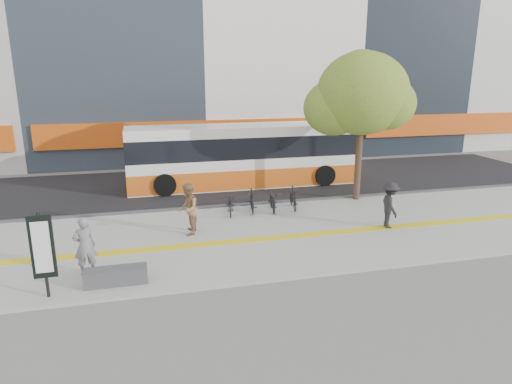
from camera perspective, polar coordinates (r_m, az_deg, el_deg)
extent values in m
plane|color=slate|center=(13.74, -6.08, -8.46)|extent=(120.00, 120.00, 0.00)
cube|color=gray|center=(15.10, -6.92, -6.10)|extent=(40.00, 7.00, 0.08)
cube|color=yellow|center=(14.62, -6.66, -6.63)|extent=(40.00, 0.45, 0.01)
cube|color=black|center=(22.23, -9.46, 0.71)|extent=(40.00, 8.00, 0.06)
cube|color=#3A3A3D|center=(18.38, -8.36, -2.16)|extent=(40.00, 0.25, 0.14)
cube|color=#D25011|center=(27.02, -6.34, 7.62)|extent=(19.00, 0.50, 1.40)
cube|color=#D25011|center=(34.45, 25.13, 7.90)|extent=(15.20, 0.50, 1.40)
cube|color=#3A3A3D|center=(12.45, -17.40, -10.16)|extent=(1.60, 0.45, 0.45)
cylinder|color=black|center=(12.06, -25.45, -7.29)|extent=(0.08, 0.08, 2.20)
cube|color=black|center=(11.99, -25.56, -6.31)|extent=(0.55, 0.08, 1.60)
cube|color=white|center=(11.94, -25.61, -6.39)|extent=(0.40, 0.02, 1.30)
cylinder|color=#3B281A|center=(19.72, 12.87, 3.62)|extent=(0.28, 0.28, 3.20)
ellipsoid|color=#507326|center=(19.37, 13.38, 12.12)|extent=(3.80, 3.80, 3.42)
ellipsoid|color=#507326|center=(19.42, 9.92, 10.53)|extent=(2.60, 2.60, 2.34)
ellipsoid|color=#507326|center=(19.48, 16.25, 10.76)|extent=(2.40, 2.40, 2.16)
ellipsoid|color=#507326|center=(20.20, 13.23, 14.51)|extent=(2.20, 2.20, 1.98)
cube|color=white|center=(21.86, -1.69, 4.68)|extent=(10.98, 2.29, 2.93)
cube|color=#D25C18|center=(22.06, -1.67, 2.23)|extent=(11.00, 2.31, 0.92)
cube|color=black|center=(21.78, -1.70, 5.99)|extent=(11.00, 2.31, 1.01)
cylinder|color=black|center=(20.46, -11.52, 0.90)|extent=(1.01, 0.32, 1.01)
cylinder|color=black|center=(22.69, -11.84, 2.27)|extent=(1.01, 0.32, 1.01)
cylinder|color=black|center=(22.14, 8.75, 2.11)|extent=(1.01, 0.32, 1.01)
cylinder|color=black|center=(24.22, 6.65, 3.29)|extent=(1.01, 0.32, 1.01)
imported|color=black|center=(17.51, -3.26, -1.48)|extent=(0.79, 1.61, 0.81)
imported|color=black|center=(17.68, -0.53, -1.14)|extent=(0.67, 1.54, 0.90)
imported|color=black|center=(17.90, 2.15, -1.09)|extent=(0.79, 1.61, 0.81)
imported|color=black|center=(18.15, 4.76, -0.77)|extent=(0.67, 1.54, 0.90)
imported|color=black|center=(13.06, -20.96, -6.44)|extent=(0.67, 0.51, 1.65)
imported|color=olive|center=(15.33, -8.64, -2.16)|extent=(0.84, 0.99, 1.78)
imported|color=black|center=(16.49, 16.69, -1.61)|extent=(0.81, 1.17, 1.66)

